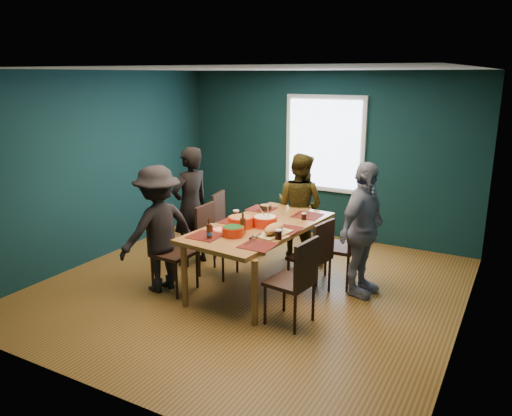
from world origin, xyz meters
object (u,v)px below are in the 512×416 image
(chair_left_near, at_px, (168,244))
(person_near_left, at_px, (158,229))
(chair_right_near, at_px, (297,276))
(bowl_herbs, at_px, (233,231))
(cutting_board, at_px, (274,230))
(dining_table, at_px, (260,231))
(person_far_left, at_px, (191,207))
(chair_left_mid, at_px, (212,234))
(bowl_dumpling, at_px, (265,221))
(chair_right_mid, at_px, (316,252))
(bowl_salad, at_px, (241,221))
(person_back, at_px, (300,206))
(chair_right_far, at_px, (345,241))
(person_right, at_px, (362,230))
(chair_left_far, at_px, (225,219))

(chair_left_near, distance_m, person_near_left, 0.23)
(chair_right_near, distance_m, person_near_left, 1.92)
(bowl_herbs, height_order, cutting_board, cutting_board)
(dining_table, bearing_deg, person_far_left, 176.65)
(bowl_herbs, bearing_deg, chair_left_mid, 140.68)
(chair_left_mid, distance_m, bowl_dumpling, 0.87)
(chair_right_mid, distance_m, chair_right_near, 0.83)
(dining_table, height_order, person_far_left, person_far_left)
(chair_left_near, bearing_deg, cutting_board, 20.83)
(chair_right_near, xyz_separation_m, person_far_left, (-2.07, 0.94, 0.27))
(chair_right_near, bearing_deg, chair_right_mid, 105.76)
(chair_right_mid, relative_size, bowl_herbs, 3.64)
(person_near_left, bearing_deg, person_far_left, -151.06)
(chair_right_near, height_order, bowl_salad, chair_right_near)
(chair_left_mid, relative_size, person_back, 0.62)
(bowl_dumpling, distance_m, bowl_herbs, 0.54)
(person_near_left, bearing_deg, chair_right_far, 140.42)
(person_back, xyz_separation_m, person_near_left, (-1.05, -1.93, 0.02))
(person_back, relative_size, bowl_herbs, 5.93)
(chair_left_near, height_order, person_back, person_back)
(person_far_left, xyz_separation_m, person_back, (1.21, 1.03, -0.07))
(cutting_board, bearing_deg, person_far_left, 174.82)
(dining_table, bearing_deg, bowl_herbs, -92.49)
(person_near_left, height_order, bowl_herbs, person_near_left)
(bowl_dumpling, relative_size, cutting_board, 0.50)
(dining_table, relative_size, chair_right_near, 2.25)
(chair_left_mid, height_order, person_far_left, person_far_left)
(person_near_left, relative_size, cutting_board, 2.61)
(person_right, bearing_deg, chair_left_near, 125.00)
(chair_left_mid, xyz_separation_m, bowl_herbs, (0.67, -0.55, 0.31))
(bowl_dumpling, bearing_deg, chair_right_far, 30.65)
(chair_right_near, height_order, cutting_board, chair_right_near)
(chair_right_mid, bearing_deg, person_far_left, -173.80)
(bowl_herbs, bearing_deg, bowl_dumpling, 74.31)
(chair_left_far, xyz_separation_m, person_back, (0.99, 0.49, 0.22))
(chair_left_mid, distance_m, cutting_board, 1.14)
(chair_left_mid, height_order, person_near_left, person_near_left)
(chair_left_far, bearing_deg, chair_right_far, -16.75)
(person_back, bearing_deg, chair_right_far, 151.53)
(bowl_salad, distance_m, cutting_board, 0.51)
(person_near_left, xyz_separation_m, bowl_herbs, (0.97, 0.19, 0.07))
(chair_right_far, xyz_separation_m, person_near_left, (-1.99, -1.23, 0.19))
(chair_right_near, bearing_deg, bowl_dumpling, 143.57)
(chair_right_mid, height_order, bowl_herbs, chair_right_mid)
(cutting_board, bearing_deg, chair_left_near, -151.71)
(bowl_herbs, bearing_deg, person_near_left, -169.07)
(person_back, height_order, bowl_salad, person_back)
(chair_left_far, relative_size, person_near_left, 0.60)
(chair_right_mid, bearing_deg, chair_left_mid, -168.44)
(dining_table, distance_m, chair_left_near, 1.16)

